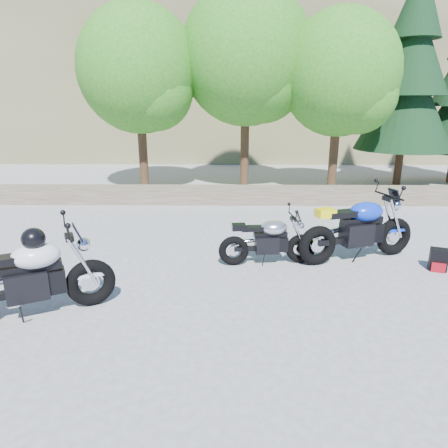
{
  "coord_description": "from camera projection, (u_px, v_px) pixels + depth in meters",
  "views": [
    {
      "loc": [
        0.29,
        -5.77,
        2.83
      ],
      "look_at": [
        0.2,
        1.0,
        0.75
      ],
      "focal_mm": 32.0,
      "sensor_mm": 36.0,
      "label": 1
    }
  ],
  "objects": [
    {
      "name": "hillside",
      "position": [
        265.0,
        39.0,
        30.89
      ],
      "size": [
        80.0,
        30.0,
        15.0
      ],
      "primitive_type": "cube",
      "color": "brown",
      "rests_on": "ground"
    },
    {
      "name": "ground",
      "position": [
        211.0,
        287.0,
        6.35
      ],
      "size": [
        90.0,
        90.0,
        0.0
      ],
      "primitive_type": "plane",
      "color": "slate",
      "rests_on": "ground"
    },
    {
      "name": "conifer_near",
      "position": [
        410.0,
        75.0,
        13.04
      ],
      "size": [
        3.17,
        3.17,
        7.06
      ],
      "color": "#382314",
      "rests_on": "ground"
    },
    {
      "name": "tree_decid_mid",
      "position": [
        249.0,
        61.0,
        12.36
      ],
      "size": [
        4.08,
        4.08,
        6.24
      ],
      "color": "#382314",
      "rests_on": "ground"
    },
    {
      "name": "blue_bike",
      "position": [
        359.0,
        230.0,
        7.32
      ],
      "size": [
        2.32,
        1.01,
        1.2
      ],
      "rotation": [
        0.0,
        0.0,
        0.32
      ],
      "color": "black",
      "rests_on": "ground"
    },
    {
      "name": "backpack",
      "position": [
        438.0,
        260.0,
        6.95
      ],
      "size": [
        0.34,
        0.32,
        0.39
      ],
      "rotation": [
        0.0,
        0.0,
        -0.35
      ],
      "color": "black",
      "rests_on": "ground"
    },
    {
      "name": "silver_bike",
      "position": [
        268.0,
        241.0,
        7.15
      ],
      "size": [
        1.78,
        0.56,
        0.89
      ],
      "rotation": [
        0.0,
        0.0,
        0.1
      ],
      "color": "black",
      "rests_on": "ground"
    },
    {
      "name": "stone_wall",
      "position": [
        219.0,
        195.0,
        11.54
      ],
      "size": [
        22.0,
        0.55,
        0.5
      ],
      "primitive_type": "cube",
      "color": "brown",
      "rests_on": "ground"
    },
    {
      "name": "white_bike",
      "position": [
        27.0,
        275.0,
        5.3
      ],
      "size": [
        2.11,
        1.17,
        1.26
      ],
      "rotation": [
        0.0,
        0.0,
        0.46
      ],
      "color": "black",
      "rests_on": "ground"
    },
    {
      "name": "tree_decid_right",
      "position": [
        344.0,
        78.0,
        11.91
      ],
      "size": [
        3.54,
        3.54,
        5.41
      ],
      "color": "#382314",
      "rests_on": "ground"
    },
    {
      "name": "tree_decid_left",
      "position": [
        141.0,
        74.0,
        12.14
      ],
      "size": [
        3.67,
        3.67,
        5.62
      ],
      "color": "#382314",
      "rests_on": "ground"
    }
  ]
}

